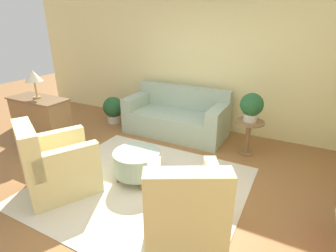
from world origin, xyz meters
TOP-DOWN VIEW (x-y plane):
  - ground_plane at (0.00, 0.00)m, footprint 16.00×16.00m
  - wall_back at (0.00, 2.59)m, footprint 9.06×0.12m
  - rug at (0.00, 0.00)m, footprint 2.79×2.49m
  - couch at (-0.38, 1.95)m, footprint 2.02×0.94m
  - armchair_left at (-0.94, -0.59)m, footprint 1.09×1.13m
  - armchair_right at (0.94, -0.59)m, footprint 1.09×1.13m
  - ottoman_table at (-0.14, 0.14)m, footprint 0.67×0.67m
  - side_table at (1.10, 1.69)m, footprint 0.49×0.49m
  - dresser at (-2.40, 0.36)m, footprint 1.13×0.50m
  - potted_plant_on_side_table at (1.10, 1.69)m, footprint 0.38×0.38m
  - potted_plant_floor at (-1.91, 1.82)m, footprint 0.45×0.45m
  - table_lamp at (-2.40, 0.36)m, footprint 0.30×0.30m

SIDE VIEW (x-z plane):
  - ground_plane at x=0.00m, z-range 0.00..0.00m
  - rug at x=0.00m, z-range 0.00..0.01m
  - ottoman_table at x=-0.14m, z-range 0.07..0.51m
  - potted_plant_floor at x=-1.91m, z-range 0.03..0.62m
  - couch at x=-0.38m, z-range -0.12..0.79m
  - armchair_left at x=-0.94m, z-range -0.12..0.88m
  - armchair_right at x=0.94m, z-range -0.12..0.88m
  - side_table at x=1.10m, z-range 0.11..0.71m
  - dresser at x=-2.40m, z-range 0.02..0.89m
  - potted_plant_on_side_table at x=1.10m, z-range 0.63..1.11m
  - table_lamp at x=-2.40m, z-range 1.01..1.52m
  - wall_back at x=0.00m, z-range 0.00..2.80m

